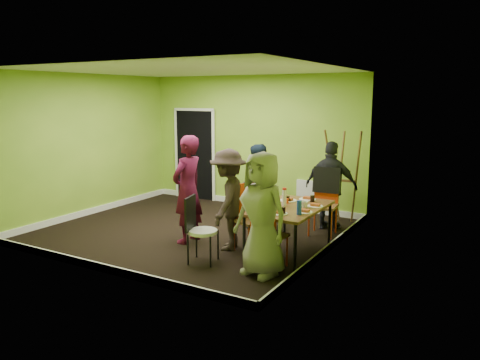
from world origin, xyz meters
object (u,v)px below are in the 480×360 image
Objects in this scene: dining_table at (290,210)px; thermos at (284,198)px; person_back_end at (331,186)px; person_left_far at (257,186)px; person_left_near at (228,200)px; chair_back_end at (326,187)px; person_standing at (188,189)px; person_front_end at (262,214)px; chair_left_far at (258,202)px; orange_bottle at (287,201)px; blue_bottle at (299,208)px; chair_left_near at (247,213)px; easel at (343,178)px; chair_front_end at (267,230)px; chair_bentwood at (198,226)px.

thermos reaches higher than dining_table.
dining_table is 0.94× the size of person_back_end.
person_left_far is 1.29m from person_left_near.
person_left_near is at bearing -168.49° from dining_table.
person_left_near reaches higher than chair_back_end.
person_standing is 1.05× the size of person_front_end.
orange_bottle is at bearing 56.30° from chair_left_far.
blue_bottle is 0.11× the size of person_standing.
person_left_near reaches higher than chair_left_far.
thermos reaches higher than blue_bottle.
dining_table is at bearing 100.05° from person_standing.
chair_left_far is at bearing 24.97° from chair_back_end.
dining_table is 0.69m from chair_left_near.
chair_left_far is 1.23m from thermos.
chair_back_end is at bearing 97.78° from blue_bottle.
chair_left_far is 0.55× the size of easel.
chair_front_end is 4.91× the size of blue_bottle.
chair_front_end is (0.92, -1.52, 0.01)m from chair_left_far.
chair_left_far is 1.05m from person_left_near.
thermos is (-0.25, -2.04, -0.00)m from easel.
person_back_end is at bearing 138.97° from person_standing.
person_standing is (-1.03, -0.13, 0.29)m from chair_left_near.
person_left_far is (-1.10, 1.77, 0.21)m from chair_front_end.
person_standing is at bearing 43.89° from person_back_end.
person_standing reaches higher than chair_left_far.
person_front_end is (0.02, -0.20, 0.28)m from chair_front_end.
chair_back_end is at bearing 124.95° from chair_left_far.
chair_front_end is 1.07m from person_left_near.
orange_bottle is at bearing 126.70° from chair_bentwood.
chair_back_end is at bearing 176.80° from chair_left_near.
easel is 0.43m from person_back_end.
chair_left_near is at bearing 36.50° from person_left_far.
person_left_near is (-1.01, -1.63, -0.02)m from chair_back_end.
orange_bottle is (-0.02, 0.17, -0.08)m from thermos.
person_front_end is at bearing 85.60° from person_back_end.
dining_table is 0.24m from orange_bottle.
blue_bottle is 0.70m from orange_bottle.
chair_bentwood is at bearing 59.49° from chair_back_end.
person_left_far is (-0.46, 1.18, 0.18)m from chair_left_near.
person_standing is 2.58m from person_back_end.
blue_bottle is 2.04m from person_left_far.
dining_table is 1.52× the size of chair_front_end.
blue_bottle is (0.40, -0.38, -0.02)m from thermos.
chair_front_end is 1.76m from person_standing.
chair_back_end is at bearing 82.38° from person_back_end.
person_left_far reaches higher than thermos.
thermos is at bearing 81.53° from person_back_end.
chair_left_near is at bearing -110.85° from easel.
dining_table is 0.85× the size of easel.
chair_left_near is at bearing -169.05° from thermos.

